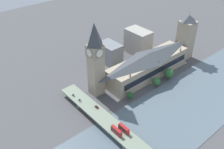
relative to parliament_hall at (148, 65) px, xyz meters
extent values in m
plane|color=#4C4C4F|center=(-15.01, 8.00, -12.91)|extent=(600.00, 600.00, 0.00)
cube|color=slate|center=(-54.88, 8.00, -12.76)|extent=(67.74, 360.00, 0.30)
cube|color=tan|center=(0.06, 0.00, -2.92)|extent=(24.14, 95.91, 19.98)
cube|color=black|center=(-12.16, 0.00, -1.92)|extent=(0.40, 88.24, 5.99)
pyramid|color=#3D4247|center=(0.06, 0.00, 10.08)|extent=(23.65, 93.99, 6.02)
cone|color=gray|center=(-11.01, -36.45, 9.57)|extent=(2.20, 2.20, 5.00)
cone|color=gray|center=(-11.01, 0.00, 9.57)|extent=(2.20, 2.20, 5.00)
cone|color=gray|center=(-11.01, 36.45, 9.57)|extent=(2.20, 2.20, 5.00)
cube|color=tan|center=(10.99, 57.65, 12.00)|extent=(11.38, 11.38, 49.83)
cube|color=gray|center=(10.99, 57.65, 31.80)|extent=(12.07, 12.07, 10.25)
cylinder|color=black|center=(5.12, 57.65, 31.80)|extent=(0.50, 7.56, 7.56)
cylinder|color=silver|center=(5.00, 57.65, 31.80)|extent=(0.62, 7.00, 7.00)
cylinder|color=black|center=(16.85, 57.65, 31.80)|extent=(0.50, 7.56, 7.56)
cylinder|color=silver|center=(16.97, 57.65, 31.80)|extent=(0.62, 7.00, 7.00)
cylinder|color=black|center=(10.99, 51.78, 31.80)|extent=(7.56, 0.50, 7.56)
cylinder|color=silver|center=(10.99, 51.66, 31.80)|extent=(7.00, 0.62, 7.00)
cylinder|color=black|center=(10.99, 63.51, 31.80)|extent=(7.56, 0.50, 7.56)
cylinder|color=silver|center=(10.99, 63.63, 31.80)|extent=(7.00, 0.62, 7.00)
pyramid|color=#383D42|center=(10.99, 57.65, 46.83)|extent=(11.61, 11.61, 19.83)
cube|color=tan|center=(0.06, -59.68, 8.81)|extent=(15.45, 15.45, 43.44)
pyramid|color=#3D4247|center=(0.06, -59.68, 34.00)|extent=(15.45, 15.45, 6.95)
cylinder|color=#333338|center=(0.06, -59.68, 39.48)|extent=(0.30, 0.30, 4.00)
cube|color=#5D6A59|center=(-54.88, 78.25, -10.37)|extent=(3.00, 11.74, 5.07)
cube|color=#5D6A59|center=(3.74, 78.25, -10.37)|extent=(3.00, 11.74, 5.07)
cube|color=gray|center=(-54.88, 78.25, -7.24)|extent=(167.49, 13.82, 1.20)
cube|color=red|center=(-45.64, 75.67, -5.23)|extent=(10.05, 2.54, 1.97)
cube|color=black|center=(-45.64, 75.67, -4.84)|extent=(9.05, 2.60, 0.87)
cube|color=red|center=(-45.64, 75.67, -3.09)|extent=(9.85, 2.54, 2.31)
cube|color=black|center=(-45.64, 75.67, -2.98)|extent=(9.05, 2.60, 1.11)
cube|color=maroon|center=(-45.64, 75.67, -1.86)|extent=(9.75, 2.41, 0.16)
cylinder|color=black|center=(-41.46, 74.51, -6.11)|extent=(1.06, 0.28, 1.06)
cylinder|color=black|center=(-41.46, 76.83, -6.11)|extent=(1.06, 0.28, 1.06)
cylinder|color=black|center=(-49.72, 74.51, -6.11)|extent=(1.06, 0.28, 1.06)
cylinder|color=black|center=(-49.72, 76.83, -6.11)|extent=(1.06, 0.28, 1.06)
cube|color=red|center=(-43.65, 81.24, -5.25)|extent=(10.36, 2.43, 1.97)
cube|color=black|center=(-43.65, 81.24, -4.85)|extent=(9.32, 2.49, 0.87)
cube|color=red|center=(-43.65, 81.24, -3.11)|extent=(10.15, 2.43, 2.31)
cube|color=black|center=(-43.65, 81.24, -2.99)|extent=(9.32, 2.49, 1.11)
cube|color=maroon|center=(-43.65, 81.24, -1.87)|extent=(10.05, 2.31, 0.16)
cylinder|color=black|center=(-39.28, 80.14, -6.13)|extent=(1.00, 0.28, 1.00)
cylinder|color=black|center=(-39.28, 82.35, -6.13)|extent=(1.00, 0.28, 1.00)
cylinder|color=black|center=(-47.93, 80.14, -6.13)|extent=(1.00, 0.28, 1.00)
cylinder|color=black|center=(-47.93, 82.35, -6.13)|extent=(1.00, 0.28, 1.00)
cube|color=silver|center=(14.32, 81.44, -6.09)|extent=(3.84, 1.72, 0.63)
cube|color=black|center=(14.21, 81.44, -5.49)|extent=(2.00, 1.55, 0.57)
cylinder|color=black|center=(15.79, 80.68, -6.31)|extent=(0.65, 0.22, 0.65)
cylinder|color=black|center=(15.79, 82.21, -6.31)|extent=(0.65, 0.22, 0.65)
cylinder|color=black|center=(12.85, 80.68, -6.31)|extent=(0.65, 0.22, 0.65)
cylinder|color=black|center=(12.85, 82.21, -6.31)|extent=(0.65, 0.22, 0.65)
cube|color=maroon|center=(-11.54, 75.10, -6.06)|extent=(3.88, 1.88, 0.65)
cube|color=black|center=(-11.66, 75.10, -5.44)|extent=(2.02, 1.69, 0.58)
cylinder|color=black|center=(-10.09, 74.25, -6.28)|extent=(0.71, 0.22, 0.71)
cylinder|color=black|center=(-10.09, 75.95, -6.28)|extent=(0.71, 0.22, 0.71)
cylinder|color=black|center=(-12.98, 74.25, -6.28)|extent=(0.71, 0.22, 0.71)
cylinder|color=black|center=(-12.98, 75.95, -6.28)|extent=(0.71, 0.22, 0.71)
cube|color=silver|center=(4.82, 80.99, -6.12)|extent=(3.87, 1.85, 0.55)
cube|color=black|center=(4.71, 80.99, -5.54)|extent=(2.01, 1.66, 0.59)
cylinder|color=black|center=(6.29, 80.16, -6.30)|extent=(0.68, 0.22, 0.68)
cylinder|color=black|center=(6.29, 81.83, -6.30)|extent=(0.68, 0.22, 0.68)
cylinder|color=black|center=(3.36, 80.16, -6.30)|extent=(0.68, 0.22, 0.68)
cylinder|color=black|center=(3.36, 81.83, -6.30)|extent=(0.68, 0.22, 0.68)
cube|color=slate|center=(46.23, 11.93, -1.88)|extent=(25.80, 17.54, 22.05)
cube|color=#A39E93|center=(41.06, -26.76, 1.38)|extent=(29.56, 18.69, 28.58)
cylinder|color=brown|center=(-18.54, 7.84, -11.80)|extent=(0.70, 0.70, 2.22)
sphere|color=#2D6633|center=(-18.54, 7.84, -7.33)|extent=(7.92, 7.92, 7.92)
cylinder|color=brown|center=(-18.82, -10.43, -11.19)|extent=(0.70, 0.70, 3.43)
sphere|color=#2D6633|center=(-18.82, -10.43, -5.49)|extent=(9.39, 9.39, 9.39)
cylinder|color=brown|center=(-16.84, 41.25, -11.65)|extent=(0.70, 0.70, 2.52)
sphere|color=#1E4C23|center=(-16.84, 41.25, -7.77)|extent=(6.18, 6.18, 6.18)
camera|label=1|loc=(-139.28, 166.99, 133.01)|focal=40.00mm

